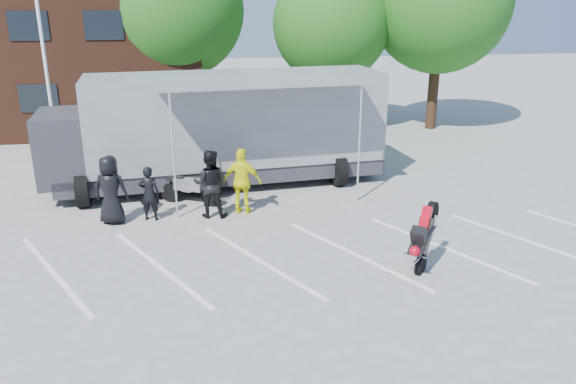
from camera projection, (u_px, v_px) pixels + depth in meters
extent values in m
plane|color=#A2A29D|center=(255.00, 280.00, 12.77)|extent=(100.00, 100.00, 0.00)
cube|color=white|center=(251.00, 261.00, 13.70)|extent=(18.09, 13.33, 0.01)
cube|color=#492617|center=(13.00, 54.00, 27.08)|extent=(18.00, 8.00, 7.00)
cylinder|color=white|center=(45.00, 60.00, 19.92)|extent=(0.12, 0.12, 8.00)
cylinder|color=#382314|center=(183.00, 96.00, 26.92)|extent=(0.50, 0.50, 3.24)
sphere|color=#185014|center=(177.00, 10.00, 25.63)|extent=(6.12, 6.12, 6.12)
cylinder|color=#382314|center=(329.00, 100.00, 27.01)|extent=(0.50, 0.50, 2.88)
sphere|color=#185014|center=(331.00, 24.00, 25.86)|extent=(5.44, 5.44, 5.44)
cylinder|color=#382314|center=(433.00, 93.00, 27.14)|extent=(0.50, 0.50, 3.42)
sphere|color=#185014|center=(440.00, 2.00, 25.78)|extent=(6.46, 6.46, 6.46)
imported|color=black|center=(111.00, 190.00, 15.71)|extent=(1.09, 0.84, 1.98)
imported|color=black|center=(149.00, 193.00, 16.01)|extent=(0.65, 0.50, 1.60)
imported|color=black|center=(210.00, 184.00, 16.19)|extent=(1.09, 0.91, 2.00)
imported|color=#FFF80D|center=(242.00, 181.00, 16.45)|extent=(1.25, 0.85, 1.98)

